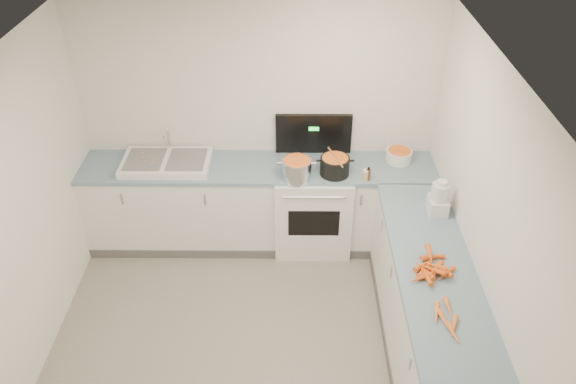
{
  "coord_description": "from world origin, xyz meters",
  "views": [
    {
      "loc": [
        0.33,
        -2.96,
        3.91
      ],
      "look_at": [
        0.3,
        1.1,
        1.05
      ],
      "focal_mm": 35.0,
      "sensor_mm": 36.0,
      "label": 1
    }
  ],
  "objects_px": {
    "steel_pot": "(297,170)",
    "mixing_bowl": "(399,156)",
    "black_pot": "(335,167)",
    "spice_jar": "(365,176)",
    "stove": "(313,205)",
    "food_processor": "(439,199)",
    "sink": "(166,162)",
    "extract_bottle": "(368,175)"
  },
  "relations": [
    {
      "from": "stove",
      "to": "extract_bottle",
      "type": "xyz_separation_m",
      "value": [
        0.5,
        -0.22,
        0.52
      ]
    },
    {
      "from": "stove",
      "to": "spice_jar",
      "type": "bearing_deg",
      "value": -25.14
    },
    {
      "from": "mixing_bowl",
      "to": "food_processor",
      "type": "xyz_separation_m",
      "value": [
        0.21,
        -0.84,
        0.08
      ]
    },
    {
      "from": "spice_jar",
      "to": "sink",
      "type": "bearing_deg",
      "value": 172.9
    },
    {
      "from": "sink",
      "to": "food_processor",
      "type": "height_order",
      "value": "food_processor"
    },
    {
      "from": "stove",
      "to": "spice_jar",
      "type": "height_order",
      "value": "stove"
    },
    {
      "from": "steel_pot",
      "to": "mixing_bowl",
      "type": "height_order",
      "value": "steel_pot"
    },
    {
      "from": "mixing_bowl",
      "to": "extract_bottle",
      "type": "relative_size",
      "value": 2.26
    },
    {
      "from": "extract_bottle",
      "to": "spice_jar",
      "type": "height_order",
      "value": "extract_bottle"
    },
    {
      "from": "mixing_bowl",
      "to": "food_processor",
      "type": "relative_size",
      "value": 0.79
    },
    {
      "from": "extract_bottle",
      "to": "food_processor",
      "type": "xyz_separation_m",
      "value": [
        0.55,
        -0.51,
        0.08
      ]
    },
    {
      "from": "steel_pot",
      "to": "extract_bottle",
      "type": "xyz_separation_m",
      "value": [
        0.67,
        -0.04,
        -0.03
      ]
    },
    {
      "from": "sink",
      "to": "extract_bottle",
      "type": "xyz_separation_m",
      "value": [
        1.95,
        -0.24,
        0.02
      ]
    },
    {
      "from": "sink",
      "to": "steel_pot",
      "type": "height_order",
      "value": "sink"
    },
    {
      "from": "stove",
      "to": "black_pot",
      "type": "distance_m",
      "value": 0.59
    },
    {
      "from": "sink",
      "to": "steel_pot",
      "type": "relative_size",
      "value": 3.03
    },
    {
      "from": "stove",
      "to": "extract_bottle",
      "type": "relative_size",
      "value": 11.95
    },
    {
      "from": "black_pot",
      "to": "spice_jar",
      "type": "relative_size",
      "value": 2.89
    },
    {
      "from": "spice_jar",
      "to": "food_processor",
      "type": "xyz_separation_m",
      "value": [
        0.57,
        -0.5,
        0.09
      ]
    },
    {
      "from": "steel_pot",
      "to": "black_pot",
      "type": "xyz_separation_m",
      "value": [
        0.36,
        0.06,
        -0.0
      ]
    },
    {
      "from": "steel_pot",
      "to": "mixing_bowl",
      "type": "xyz_separation_m",
      "value": [
        1.02,
        0.3,
        -0.02
      ]
    },
    {
      "from": "stove",
      "to": "spice_jar",
      "type": "distance_m",
      "value": 0.74
    },
    {
      "from": "stove",
      "to": "food_processor",
      "type": "xyz_separation_m",
      "value": [
        1.05,
        -0.72,
        0.61
      ]
    },
    {
      "from": "steel_pot",
      "to": "extract_bottle",
      "type": "relative_size",
      "value": 2.49
    },
    {
      "from": "stove",
      "to": "black_pot",
      "type": "relative_size",
      "value": 4.84
    },
    {
      "from": "extract_bottle",
      "to": "black_pot",
      "type": "bearing_deg",
      "value": 162.77
    },
    {
      "from": "mixing_bowl",
      "to": "steel_pot",
      "type": "bearing_deg",
      "value": -163.69
    },
    {
      "from": "steel_pot",
      "to": "food_processor",
      "type": "xyz_separation_m",
      "value": [
        1.22,
        -0.55,
        0.06
      ]
    },
    {
      "from": "stove",
      "to": "black_pot",
      "type": "bearing_deg",
      "value": -32.5
    },
    {
      "from": "sink",
      "to": "stove",
      "type": "bearing_deg",
      "value": -0.62
    },
    {
      "from": "stove",
      "to": "spice_jar",
      "type": "xyz_separation_m",
      "value": [
        0.48,
        -0.22,
        0.51
      ]
    },
    {
      "from": "sink",
      "to": "steel_pot",
      "type": "bearing_deg",
      "value": -8.67
    },
    {
      "from": "sink",
      "to": "steel_pot",
      "type": "xyz_separation_m",
      "value": [
        1.28,
        -0.2,
        0.05
      ]
    },
    {
      "from": "steel_pot",
      "to": "mixing_bowl",
      "type": "distance_m",
      "value": 1.06
    },
    {
      "from": "spice_jar",
      "to": "food_processor",
      "type": "relative_size",
      "value": 0.3
    },
    {
      "from": "extract_bottle",
      "to": "food_processor",
      "type": "distance_m",
      "value": 0.75
    },
    {
      "from": "black_pot",
      "to": "spice_jar",
      "type": "distance_m",
      "value": 0.3
    },
    {
      "from": "sink",
      "to": "extract_bottle",
      "type": "relative_size",
      "value": 7.56
    },
    {
      "from": "sink",
      "to": "spice_jar",
      "type": "distance_m",
      "value": 1.94
    },
    {
      "from": "steel_pot",
      "to": "black_pot",
      "type": "distance_m",
      "value": 0.37
    },
    {
      "from": "mixing_bowl",
      "to": "extract_bottle",
      "type": "bearing_deg",
      "value": -135.31
    },
    {
      "from": "black_pot",
      "to": "extract_bottle",
      "type": "height_order",
      "value": "black_pot"
    }
  ]
}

